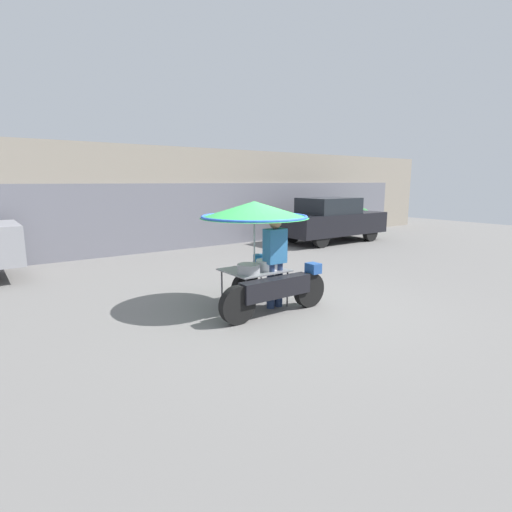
{
  "coord_description": "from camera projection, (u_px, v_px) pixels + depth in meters",
  "views": [
    {
      "loc": [
        -4.33,
        -5.24,
        2.2
      ],
      "look_at": [
        -0.31,
        0.3,
        0.91
      ],
      "focal_mm": 28.0,
      "sensor_mm": 36.0,
      "label": 1
    }
  ],
  "objects": [
    {
      "name": "vendor_person",
      "position": [
        275.0,
        257.0,
        6.93
      ],
      "size": [
        0.38,
        0.22,
        1.62
      ],
      "color": "navy",
      "rests_on": "ground"
    },
    {
      "name": "ground_plane",
      "position": [
        280.0,
        307.0,
        7.07
      ],
      "size": [
        36.0,
        36.0,
        0.0
      ],
      "primitive_type": "plane",
      "color": "slate"
    },
    {
      "name": "parked_car",
      "position": [
        331.0,
        220.0,
        14.55
      ],
      "size": [
        4.14,
        1.71,
        1.62
      ],
      "color": "black",
      "rests_on": "ground"
    },
    {
      "name": "potted_plant",
      "position": [
        361.0,
        218.0,
        17.31
      ],
      "size": [
        0.81,
        0.81,
        1.07
      ],
      "color": "brown",
      "rests_on": "ground"
    },
    {
      "name": "vendor_motorcycle_cart",
      "position": [
        257.0,
        227.0,
        6.85
      ],
      "size": [
        2.13,
        1.89,
        1.86
      ],
      "color": "black",
      "rests_on": "ground"
    },
    {
      "name": "shopfront_building",
      "position": [
        129.0,
        199.0,
        12.91
      ],
      "size": [
        28.0,
        2.06,
        3.29
      ],
      "color": "gray",
      "rests_on": "ground"
    }
  ]
}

